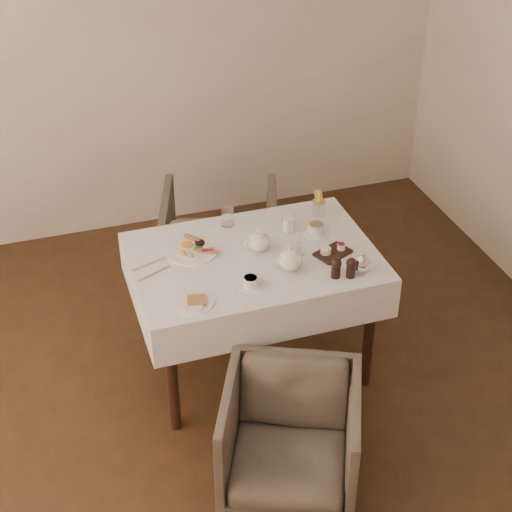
{
  "coord_description": "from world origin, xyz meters",
  "views": [
    {
      "loc": [
        -0.68,
        -2.48,
        3.05
      ],
      "look_at": [
        0.34,
        0.65,
        0.82
      ],
      "focal_mm": 55.0,
      "sensor_mm": 36.0,
      "label": 1
    }
  ],
  "objects_px": {
    "table": "(254,274)",
    "armchair_near": "(290,437)",
    "armchair_far": "(220,242)",
    "teapot_centre": "(259,240)",
    "breakfast_plate": "(192,249)"
  },
  "relations": [
    {
      "from": "table",
      "to": "armchair_near",
      "type": "relative_size",
      "value": 1.99
    },
    {
      "from": "armchair_far",
      "to": "teapot_centre",
      "type": "bearing_deg",
      "value": 107.41
    },
    {
      "from": "armchair_near",
      "to": "teapot_centre",
      "type": "xyz_separation_m",
      "value": [
        0.13,
        0.88,
        0.53
      ]
    },
    {
      "from": "breakfast_plate",
      "to": "teapot_centre",
      "type": "bearing_deg",
      "value": -31.67
    },
    {
      "from": "table",
      "to": "armchair_near",
      "type": "bearing_deg",
      "value": -96.24
    },
    {
      "from": "breakfast_plate",
      "to": "table",
      "type": "bearing_deg",
      "value": -39.82
    },
    {
      "from": "table",
      "to": "armchair_far",
      "type": "xyz_separation_m",
      "value": [
        0.03,
        0.8,
        -0.3
      ]
    },
    {
      "from": "table",
      "to": "armchair_far",
      "type": "distance_m",
      "value": 0.86
    },
    {
      "from": "teapot_centre",
      "to": "armchair_far",
      "type": "bearing_deg",
      "value": 78.81
    },
    {
      "from": "armchair_near",
      "to": "armchair_far",
      "type": "distance_m",
      "value": 1.65
    },
    {
      "from": "teapot_centre",
      "to": "table",
      "type": "bearing_deg",
      "value": -148.5
    },
    {
      "from": "armchair_far",
      "to": "teapot_centre",
      "type": "xyz_separation_m",
      "value": [
        0.0,
        -0.76,
        0.49
      ]
    },
    {
      "from": "armchair_near",
      "to": "breakfast_plate",
      "type": "xyz_separation_m",
      "value": [
        -0.21,
        0.99,
        0.47
      ]
    },
    {
      "from": "armchair_near",
      "to": "breakfast_plate",
      "type": "distance_m",
      "value": 1.12
    },
    {
      "from": "breakfast_plate",
      "to": "armchair_far",
      "type": "bearing_deg",
      "value": 49.48
    }
  ]
}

